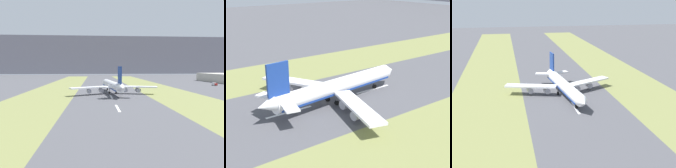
% 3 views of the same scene
% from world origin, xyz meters
% --- Properties ---
extents(ground_plane, '(800.00, 800.00, 0.00)m').
position_xyz_m(ground_plane, '(0.00, 0.00, 0.00)').
color(ground_plane, '#4C4C51').
extents(grass_median_west, '(40.00, 600.00, 0.01)m').
position_xyz_m(grass_median_west, '(-45.00, 0.00, 0.00)').
color(grass_median_west, olive).
rests_on(grass_median_west, ground).
extents(grass_median_east, '(40.00, 600.00, 0.01)m').
position_xyz_m(grass_median_east, '(45.00, 0.00, 0.00)').
color(grass_median_east, olive).
rests_on(grass_median_east, ground).
extents(centreline_dash_near, '(1.20, 18.00, 0.01)m').
position_xyz_m(centreline_dash_near, '(0.00, -55.82, 0.01)').
color(centreline_dash_near, silver).
rests_on(centreline_dash_near, ground).
extents(centreline_dash_mid, '(1.20, 18.00, 0.01)m').
position_xyz_m(centreline_dash_mid, '(0.00, -15.82, 0.01)').
color(centreline_dash_mid, silver).
rests_on(centreline_dash_mid, ground).
extents(centreline_dash_far, '(1.20, 18.00, 0.01)m').
position_xyz_m(centreline_dash_far, '(0.00, 24.18, 0.01)').
color(centreline_dash_far, silver).
rests_on(centreline_dash_far, ground).
extents(airplane_main_jet, '(63.75, 67.20, 20.20)m').
position_xyz_m(airplane_main_jet, '(2.25, 2.29, 6.02)').
color(airplane_main_jet, white).
rests_on(airplane_main_jet, ground).
extents(service_truck, '(3.78, 6.36, 3.10)m').
position_xyz_m(service_truck, '(116.09, 62.47, 1.67)').
color(service_truck, '#B2231E').
rests_on(service_truck, ground).
extents(mountain_ridge, '(800.00, 120.00, 106.97)m').
position_xyz_m(mountain_ridge, '(0.00, 520.00, 53.48)').
color(mountain_ridge, gray).
rests_on(mountain_ridge, ground).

